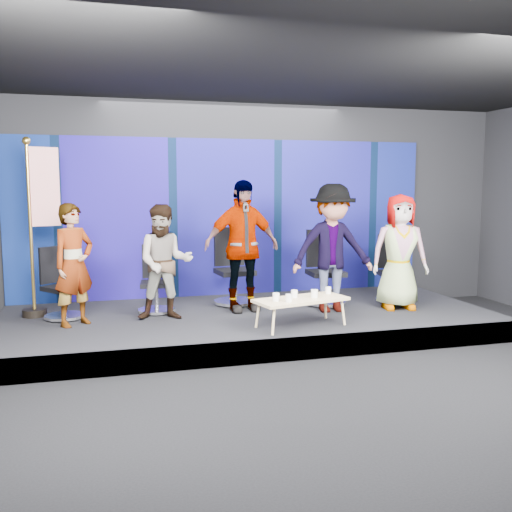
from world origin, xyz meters
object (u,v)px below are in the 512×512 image
object	(u,v)px
chair_a	(62,295)
flag_stand	(40,222)
panelist_e	(399,252)
panelist_d	(332,248)
chair_b	(156,290)
mug_e	(328,290)
panelist_a	(74,265)
chair_c	(234,279)
mug_a	(276,297)
chair_d	(324,280)
coffee_table	(301,301)
chair_e	(394,280)
panelist_b	(165,262)
mug_d	(314,294)
panelist_c	(242,246)
mug_b	(289,298)
mug_c	(294,294)

from	to	relation	value
chair_a	flag_stand	xyz separation A→B (m)	(-0.26, 0.26, 1.00)
panelist_e	panelist_d	bearing A→B (deg)	-172.29
chair_b	mug_e	size ratio (longest dim) A/B	10.66
panelist_a	chair_c	bearing A→B (deg)	-19.13
chair_b	mug_a	distance (m)	2.01
chair_d	mug_a	bearing A→B (deg)	-128.85
chair_b	coffee_table	world-z (taller)	chair_b
chair_e	chair_d	bearing A→B (deg)	-173.47
panelist_e	chair_d	bearing A→B (deg)	160.68
panelist_b	chair_c	bearing A→B (deg)	40.37
coffee_table	mug_d	bearing A→B (deg)	0.32
panelist_c	mug_e	size ratio (longest dim) A/B	20.90
panelist_d	panelist_e	xyz separation A→B (m)	(1.04, -0.08, -0.08)
chair_d	mug_b	size ratio (longest dim) A/B	11.57
panelist_a	mug_d	bearing A→B (deg)	-53.64
mug_b	mug_e	xyz separation A→B (m)	(0.70, 0.40, -0.00)
panelist_e	panelist_c	bearing A→B (deg)	-179.27
mug_d	mug_b	bearing A→B (deg)	-156.29
panelist_d	panelist_e	world-z (taller)	panelist_d
coffee_table	mug_b	xyz separation A→B (m)	(-0.23, -0.18, 0.08)
chair_c	mug_b	xyz separation A→B (m)	(0.30, -1.83, 0.04)
coffee_table	mug_b	bearing A→B (deg)	-141.56
panelist_d	chair_a	bearing A→B (deg)	174.73
panelist_a	coffee_table	bearing A→B (deg)	-54.64
mug_b	coffee_table	bearing A→B (deg)	38.44
panelist_a	mug_a	world-z (taller)	panelist_a
panelist_d	mug_e	bearing A→B (deg)	-114.19
panelist_c	mug_e	bearing A→B (deg)	-48.69
chair_d	panelist_e	bearing A→B (deg)	-28.26
panelist_c	coffee_table	world-z (taller)	panelist_c
chair_c	chair_a	bearing A→B (deg)	-178.36
chair_a	mug_e	xyz separation A→B (m)	(3.52, -1.10, 0.09)
panelist_b	panelist_c	world-z (taller)	panelist_c
panelist_b	flag_stand	size ratio (longest dim) A/B	0.63
chair_d	chair_e	distance (m)	1.14
panelist_e	coffee_table	world-z (taller)	panelist_e
chair_e	panelist_e	world-z (taller)	panelist_e
mug_b	flag_stand	world-z (taller)	flag_stand
mug_a	chair_d	bearing A→B (deg)	47.91
panelist_d	mug_a	bearing A→B (deg)	-140.08
mug_a	mug_d	xyz separation A→B (m)	(0.55, 0.08, 0.00)
mug_d	coffee_table	bearing A→B (deg)	-179.68
chair_a	panelist_c	distance (m)	2.62
panelist_d	mug_c	distance (m)	1.18
chair_d	mug_a	xyz separation A→B (m)	(-1.20, -1.33, 0.05)
chair_c	mug_c	distance (m)	1.64
chair_a	chair_e	bearing A→B (deg)	-39.87
chair_e	mug_a	world-z (taller)	chair_e
chair_c	chair_e	distance (m)	2.55
panelist_b	mug_e	world-z (taller)	panelist_b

